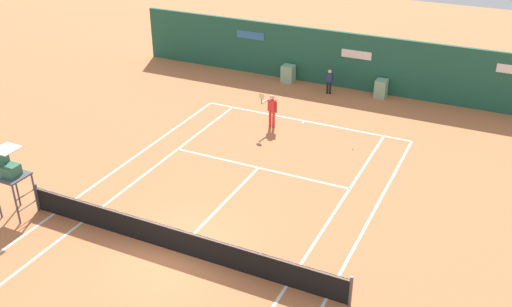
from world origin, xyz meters
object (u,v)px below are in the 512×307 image
(umpire_chair, at_px, (11,173))
(tennis_ball_near_service_line, at_px, (353,149))
(player_on_baseline, at_px, (272,108))
(ball_kid_right_post, at_px, (329,80))

(umpire_chair, xyz_separation_m, tennis_ball_near_service_line, (9.51, 10.33, -1.71))
(tennis_ball_near_service_line, bearing_deg, umpire_chair, -132.64)
(player_on_baseline, distance_m, ball_kid_right_post, 5.42)
(player_on_baseline, bearing_deg, tennis_ball_near_service_line, 179.64)
(umpire_chair, bearing_deg, player_on_baseline, 154.32)
(umpire_chair, height_order, ball_kid_right_post, umpire_chair)
(player_on_baseline, relative_size, ball_kid_right_post, 1.37)
(tennis_ball_near_service_line, bearing_deg, player_on_baseline, 172.23)
(umpire_chair, bearing_deg, tennis_ball_near_service_line, 137.36)
(player_on_baseline, distance_m, tennis_ball_near_service_line, 4.41)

